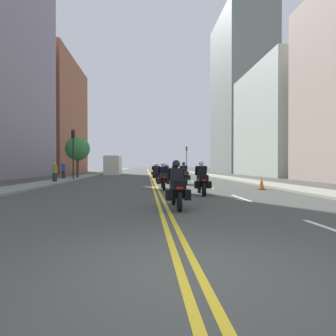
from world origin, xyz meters
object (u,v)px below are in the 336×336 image
motorcycle_6 (155,172)px  motorcycle_7 (167,171)px  traffic_light_near (73,145)px  traffic_cone_1 (262,183)px  motorcycle_5 (175,173)px  parked_truck (114,166)px  motorcycle_0 (177,188)px  traffic_light_far (187,155)px  pedestrian_0 (55,172)px  motorcycle_2 (163,178)px  motorcycle_1 (202,181)px  street_tree_0 (77,149)px  motorcycle_4 (157,174)px  motorcycle_3 (184,175)px  pedestrian_2 (63,170)px

motorcycle_6 → motorcycle_7: motorcycle_7 is taller
traffic_light_near → traffic_cone_1: bearing=-39.1°
motorcycle_5 → parked_truck: bearing=117.7°
motorcycle_6 → traffic_light_near: (-7.73, -4.55, 2.63)m
motorcycle_0 → traffic_light_far: (6.93, 44.91, 2.83)m
pedestrian_0 → motorcycle_2: bearing=-15.0°
motorcycle_1 → street_tree_0: 19.62m
motorcycle_4 → motorcycle_6: size_ratio=0.95×
motorcycle_3 → traffic_cone_1: 6.10m
motorcycle_2 → motorcycle_4: 7.54m
motorcycle_6 → motorcycle_2: bearing=-91.2°
motorcycle_2 → motorcycle_7: 18.37m
traffic_cone_1 → pedestrian_2: pedestrian_2 is taller
traffic_light_far → pedestrian_0: (-15.14, -31.27, -2.64)m
traffic_light_far → pedestrian_2: bearing=-121.7°
parked_truck → pedestrian_2: bearing=-101.6°
motorcycle_5 → pedestrian_2: pedestrian_2 is taller
motorcycle_2 → traffic_light_far: size_ratio=0.43×
motorcycle_6 → traffic_light_near: 9.34m
motorcycle_2 → motorcycle_7: (1.55, 18.30, 0.04)m
motorcycle_1 → parked_truck: (-7.63, 30.05, 0.62)m
motorcycle_5 → traffic_light_near: bearing=-175.5°
motorcycle_1 → motorcycle_5: motorcycle_5 is taller
motorcycle_6 → motorcycle_1: bearing=-86.0°
traffic_light_far → motorcycle_5: bearing=-100.7°
motorcycle_2 → motorcycle_3: size_ratio=0.96×
motorcycle_5 → motorcycle_6: size_ratio=0.94×
traffic_cone_1 → parked_truck: 29.93m
pedestrian_2 → parked_truck: bearing=90.6°
motorcycle_3 → motorcycle_5: motorcycle_5 is taller
motorcycle_6 → pedestrian_2: bearing=-162.3°
motorcycle_0 → motorcycle_2: bearing=88.9°
motorcycle_5 → motorcycle_2: bearing=-97.7°
motorcycle_1 → motorcycle_5: bearing=92.5°
motorcycle_1 → motorcycle_3: size_ratio=0.99×
traffic_light_far → street_tree_0: traffic_light_far is taller
pedestrian_2 → street_tree_0: size_ratio=0.40×
traffic_light_near → pedestrian_0: bearing=-96.4°
motorcycle_3 → street_tree_0: size_ratio=0.51×
motorcycle_4 → traffic_cone_1: 9.95m
motorcycle_0 → street_tree_0: 22.59m
motorcycle_5 → traffic_light_near: size_ratio=0.45×
motorcycle_4 → parked_truck: parked_truck is taller
motorcycle_3 → parked_truck: bearing=106.2°
motorcycle_7 → traffic_cone_1: motorcycle_7 is taller
street_tree_0 → motorcycle_4: bearing=-37.3°
traffic_cone_1 → motorcycle_3: bearing=129.6°
street_tree_0 → motorcycle_2: bearing=-59.1°
motorcycle_1 → street_tree_0: (-9.85, 16.78, 2.49)m
parked_truck → street_tree_0: bearing=-99.5°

